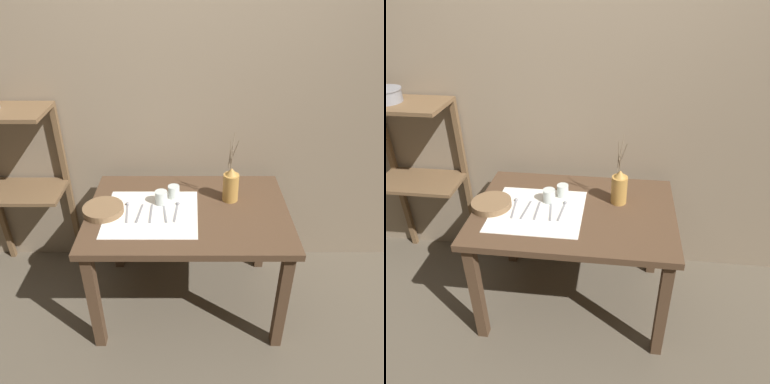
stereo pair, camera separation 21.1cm
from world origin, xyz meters
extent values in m
plane|color=brown|center=(0.00, 0.00, 0.00)|extent=(12.00, 12.00, 0.00)
cube|color=gray|center=(0.00, 0.51, 1.20)|extent=(7.00, 0.06, 2.40)
cube|color=#4C3523|center=(0.00, 0.00, 0.72)|extent=(1.17, 0.81, 0.04)
cube|color=#4C3523|center=(-0.52, -0.34, 0.35)|extent=(0.06, 0.06, 0.70)
cube|color=#4C3523|center=(0.52, -0.34, 0.35)|extent=(0.06, 0.06, 0.70)
cube|color=#4C3523|center=(-0.52, 0.34, 0.35)|extent=(0.06, 0.06, 0.70)
cube|color=#4C3523|center=(0.52, 0.34, 0.35)|extent=(0.06, 0.06, 0.70)
cube|color=brown|center=(-1.11, 0.30, 0.68)|extent=(0.57, 0.33, 0.02)
cube|color=brown|center=(-0.84, 0.44, 0.62)|extent=(0.04, 0.04, 1.24)
cube|color=white|center=(-0.21, -0.04, 0.74)|extent=(0.53, 0.48, 0.00)
cylinder|color=#B7843D|center=(0.25, 0.11, 0.82)|extent=(0.09, 0.09, 0.17)
cone|color=#B7843D|center=(0.25, 0.11, 0.93)|extent=(0.07, 0.07, 0.04)
cylinder|color=#847056|center=(0.24, 0.12, 1.02)|extent=(0.02, 0.03, 0.14)
cylinder|color=#847056|center=(0.24, 0.09, 1.05)|extent=(0.02, 0.03, 0.19)
cylinder|color=#847056|center=(0.25, 0.11, 1.06)|extent=(0.03, 0.05, 0.21)
cylinder|color=#847056|center=(0.25, 0.10, 1.02)|extent=(0.01, 0.03, 0.12)
cylinder|color=#847056|center=(0.24, 0.10, 1.03)|extent=(0.01, 0.02, 0.15)
cylinder|color=#847056|center=(0.26, 0.11, 1.04)|extent=(0.05, 0.05, 0.17)
cylinder|color=brown|center=(-0.49, -0.03, 0.76)|extent=(0.23, 0.23, 0.04)
cylinder|color=silver|center=(-0.16, 0.06, 0.78)|extent=(0.07, 0.07, 0.08)
cylinder|color=silver|center=(-0.09, 0.13, 0.78)|extent=(0.07, 0.07, 0.08)
cube|color=gray|center=(-0.35, -0.05, 0.74)|extent=(0.03, 0.18, 0.00)
sphere|color=gray|center=(-0.36, 0.05, 0.75)|extent=(0.02, 0.02, 0.02)
cube|color=gray|center=(-0.28, -0.05, 0.74)|extent=(0.03, 0.18, 0.00)
cube|color=gray|center=(-0.21, -0.05, 0.74)|extent=(0.02, 0.18, 0.00)
cube|color=gray|center=(-0.13, -0.05, 0.74)|extent=(0.04, 0.18, 0.00)
cube|color=gray|center=(-0.07, -0.04, 0.74)|extent=(0.03, 0.18, 0.00)
sphere|color=gray|center=(-0.06, 0.05, 0.75)|extent=(0.02, 0.02, 0.02)
camera|label=1|loc=(0.02, -1.80, 1.96)|focal=35.00mm
camera|label=2|loc=(0.23, -1.79, 1.96)|focal=35.00mm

